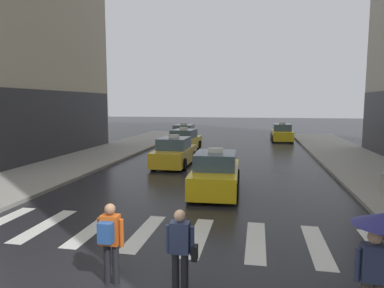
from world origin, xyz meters
TOP-DOWN VIEW (x-y plane):
  - crosswalk_markings at (-0.00, 3.00)m, footprint 11.30×2.80m
  - taxi_lead at (0.64, 7.93)m, footprint 2.07×4.61m
  - taxi_second at (-2.43, 13.34)m, footprint 1.95×4.55m
  - taxi_third at (-3.18, 19.45)m, footprint 2.13×4.63m
  - taxi_fourth at (-4.38, 24.98)m, footprint 1.93×4.54m
  - taxi_fifth at (4.57, 27.92)m, footprint 1.98×4.56m
  - pedestrian_with_umbrella at (4.21, -0.26)m, footprint 0.96×0.96m
  - pedestrian_with_backpack at (-0.53, 0.25)m, footprint 0.55×0.43m
  - pedestrian_with_handbag at (0.93, 0.17)m, footprint 0.61×0.24m

SIDE VIEW (x-z plane):
  - crosswalk_markings at x=0.00m, z-range 0.00..0.01m
  - taxi_lead at x=0.64m, z-range -0.18..1.63m
  - taxi_second at x=-2.43m, z-range -0.18..1.63m
  - taxi_third at x=-3.18m, z-range -0.18..1.63m
  - taxi_fourth at x=-4.38m, z-range -0.18..1.63m
  - taxi_fifth at x=4.57m, z-range -0.18..1.63m
  - pedestrian_with_handbag at x=0.93m, z-range 0.11..1.76m
  - pedestrian_with_backpack at x=-0.53m, z-range 0.15..1.80m
  - pedestrian_with_umbrella at x=4.21m, z-range 0.55..2.49m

